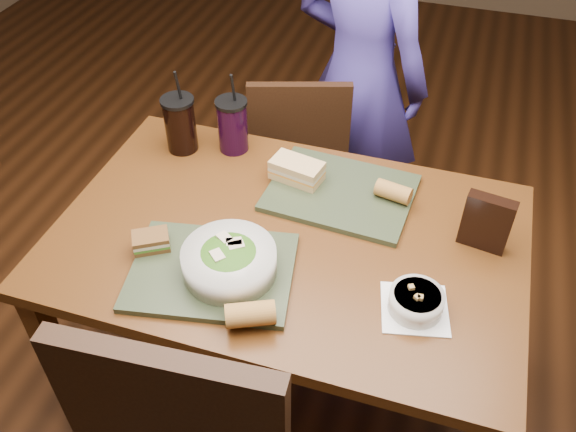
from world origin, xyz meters
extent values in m
plane|color=#381C0B|center=(0.00, 0.00, 0.00)|extent=(6.00, 6.00, 0.00)
cube|color=#4F2B0F|center=(-0.60, -0.38, 0.35)|extent=(0.06, 0.06, 0.71)
cube|color=#4F2B0F|center=(-0.60, 0.38, 0.35)|extent=(0.06, 0.06, 0.71)
cube|color=#4F2B0F|center=(0.60, 0.38, 0.35)|extent=(0.06, 0.06, 0.71)
cube|color=#4F2B0F|center=(0.00, 0.00, 0.73)|extent=(1.30, 0.85, 0.04)
cube|color=black|center=(-0.15, 0.78, 0.40)|extent=(0.47, 0.47, 0.04)
cube|color=black|center=(-0.15, 0.62, 0.64)|extent=(0.36, 0.15, 0.44)
cube|color=black|center=(-0.31, 0.63, 0.19)|extent=(0.04, 0.04, 0.38)
cube|color=black|center=(0.01, 0.63, 0.19)|extent=(0.04, 0.04, 0.38)
cube|color=black|center=(-0.31, 0.94, 0.19)|extent=(0.04, 0.04, 0.38)
cube|color=black|center=(0.01, 0.94, 0.19)|extent=(0.04, 0.04, 0.38)
imported|color=#423491|center=(0.00, 0.88, 0.77)|extent=(0.65, 0.53, 1.53)
cube|color=#2C3620|center=(-0.14, -0.20, 0.76)|extent=(0.47, 0.39, 0.02)
cube|color=#2C3620|center=(0.10, 0.21, 0.76)|extent=(0.44, 0.35, 0.02)
cylinder|color=silver|center=(-0.10, -0.19, 0.80)|extent=(0.24, 0.24, 0.07)
ellipsoid|color=#427219|center=(-0.10, -0.19, 0.82)|extent=(0.20, 0.20, 0.06)
cube|color=beige|center=(-0.12, -0.15, 0.84)|extent=(0.05, 0.05, 0.01)
cube|color=beige|center=(-0.08, -0.17, 0.84)|extent=(0.05, 0.05, 0.01)
cube|color=beige|center=(-0.09, -0.16, 0.84)|extent=(0.05, 0.04, 0.01)
cube|color=beige|center=(-0.12, -0.22, 0.84)|extent=(0.05, 0.05, 0.01)
cube|color=white|center=(0.38, -0.16, 0.75)|extent=(0.19, 0.19, 0.00)
cylinder|color=silver|center=(0.38, -0.16, 0.78)|extent=(0.13, 0.13, 0.05)
cylinder|color=black|center=(0.38, -0.16, 0.80)|extent=(0.11, 0.11, 0.01)
cube|color=#B28947|center=(0.36, -0.15, 0.81)|extent=(0.02, 0.02, 0.01)
cube|color=#B28947|center=(0.39, -0.17, 0.81)|extent=(0.01, 0.01, 0.01)
cube|color=#B28947|center=(0.38, -0.17, 0.81)|extent=(0.02, 0.02, 0.01)
cube|color=#593819|center=(-0.33, -0.17, 0.77)|extent=(0.11, 0.10, 0.01)
cube|color=#3F721E|center=(-0.33, -0.17, 0.79)|extent=(0.11, 0.10, 0.01)
cube|color=beige|center=(-0.33, -0.17, 0.79)|extent=(0.11, 0.10, 0.01)
cube|color=#593819|center=(-0.33, -0.17, 0.81)|extent=(0.11, 0.10, 0.01)
cube|color=tan|center=(-0.04, 0.23, 0.78)|extent=(0.17, 0.11, 0.02)
cube|color=orange|center=(-0.04, 0.23, 0.79)|extent=(0.17, 0.11, 0.01)
cube|color=beige|center=(-0.04, 0.23, 0.80)|extent=(0.17, 0.11, 0.01)
cube|color=tan|center=(-0.04, 0.23, 0.82)|extent=(0.17, 0.11, 0.02)
cylinder|color=#AD7533|center=(0.01, -0.33, 0.80)|extent=(0.13, 0.10, 0.06)
cylinder|color=#AD7533|center=(0.25, 0.22, 0.79)|extent=(0.11, 0.07, 0.05)
cylinder|color=black|center=(-0.45, 0.29, 0.84)|extent=(0.10, 0.10, 0.17)
cylinder|color=black|center=(-0.45, 0.29, 0.93)|extent=(0.11, 0.11, 0.01)
cylinder|color=black|center=(-0.44, 0.29, 0.98)|extent=(0.01, 0.03, 0.11)
cylinder|color=black|center=(-0.29, 0.34, 0.83)|extent=(0.10, 0.10, 0.17)
cylinder|color=black|center=(-0.29, 0.34, 0.92)|extent=(0.10, 0.10, 0.01)
cylinder|color=black|center=(-0.28, 0.34, 0.97)|extent=(0.01, 0.03, 0.11)
cube|color=black|center=(0.51, 0.12, 0.83)|extent=(0.13, 0.06, 0.17)
camera|label=1|loc=(0.37, -1.16, 1.93)|focal=38.00mm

